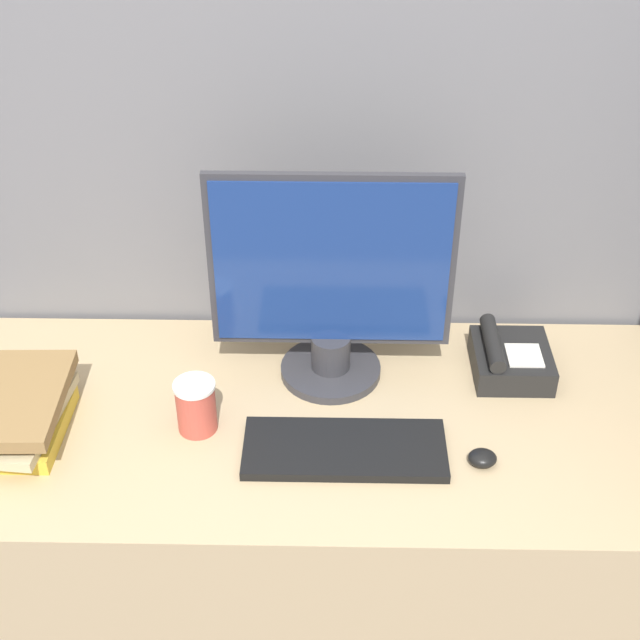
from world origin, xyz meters
TOP-DOWN VIEW (x-y plane):
  - cubicle_panel_rear at (0.00, 0.75)m, footprint 2.01×0.04m
  - desk at (0.00, 0.35)m, footprint 1.61×0.71m
  - monitor at (0.04, 0.51)m, footprint 0.52×0.23m
  - keyboard at (0.08, 0.25)m, footprint 0.41×0.17m
  - mouse at (0.35, 0.22)m, footprint 0.06×0.05m
  - coffee_cup at (-0.23, 0.32)m, footprint 0.09×0.09m
  - book_stack at (-0.62, 0.29)m, footprint 0.24×0.30m
  - desk_telephone at (0.45, 0.52)m, footprint 0.17×0.19m

SIDE VIEW (x-z plane):
  - desk at x=0.00m, z-range 0.00..0.72m
  - keyboard at x=0.08m, z-range 0.72..0.74m
  - mouse at x=0.35m, z-range 0.72..0.75m
  - desk_telephone at x=0.45m, z-range 0.71..0.81m
  - book_stack at x=-0.62m, z-range 0.73..0.83m
  - coffee_cup at x=-0.23m, z-range 0.72..0.84m
  - cubicle_panel_rear at x=0.00m, z-range 0.00..1.75m
  - monitor at x=0.04m, z-range 0.70..1.20m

